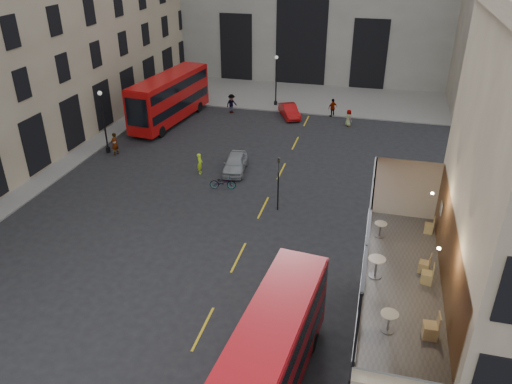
% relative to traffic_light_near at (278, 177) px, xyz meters
% --- Properties ---
extents(ground, '(140.00, 140.00, 0.00)m').
position_rel_traffic_light_near_xyz_m(ground, '(1.00, -12.00, -2.42)').
color(ground, black).
rests_on(ground, ground).
extents(host_frontage, '(3.00, 11.00, 4.50)m').
position_rel_traffic_light_near_xyz_m(host_frontage, '(7.50, -12.00, -0.17)').
color(host_frontage, '#BEAE8E').
rests_on(host_frontage, ground).
extents(cafe_floor, '(3.00, 10.00, 0.10)m').
position_rel_traffic_light_near_xyz_m(cafe_floor, '(7.50, -12.00, 2.12)').
color(cafe_floor, slate).
rests_on(cafe_floor, host_frontage).
extents(pavement_far, '(40.00, 12.00, 0.12)m').
position_rel_traffic_light_near_xyz_m(pavement_far, '(-5.00, 26.00, -2.36)').
color(pavement_far, slate).
rests_on(pavement_far, ground).
extents(pavement_left, '(8.00, 48.00, 0.12)m').
position_rel_traffic_light_near_xyz_m(pavement_left, '(-21.00, -0.00, -2.36)').
color(pavement_left, slate).
rests_on(pavement_left, ground).
extents(traffic_light_near, '(0.16, 0.20, 3.80)m').
position_rel_traffic_light_near_xyz_m(traffic_light_near, '(0.00, 0.00, 0.00)').
color(traffic_light_near, black).
rests_on(traffic_light_near, ground).
extents(traffic_light_far, '(0.16, 0.20, 3.80)m').
position_rel_traffic_light_near_xyz_m(traffic_light_far, '(-14.00, 16.00, 0.00)').
color(traffic_light_far, black).
rests_on(traffic_light_far, ground).
extents(street_lamp_a, '(0.36, 0.36, 5.33)m').
position_rel_traffic_light_near_xyz_m(street_lamp_a, '(-16.00, 6.00, -0.03)').
color(street_lamp_a, black).
rests_on(street_lamp_a, ground).
extents(street_lamp_b, '(0.36, 0.36, 5.33)m').
position_rel_traffic_light_near_xyz_m(street_lamp_b, '(-5.00, 22.00, -0.03)').
color(street_lamp_b, black).
rests_on(street_lamp_b, ground).
extents(bus_near, '(3.18, 10.04, 3.94)m').
position_rel_traffic_light_near_xyz_m(bus_near, '(2.89, -15.10, -0.21)').
color(bus_near, '#B20C15').
rests_on(bus_near, ground).
extents(bus_far, '(3.85, 11.69, 4.58)m').
position_rel_traffic_light_near_xyz_m(bus_far, '(-13.83, 14.54, 0.15)').
color(bus_far, '#A80B0B').
rests_on(bus_far, ground).
extents(car_a, '(2.14, 4.19, 1.37)m').
position_rel_traffic_light_near_xyz_m(car_a, '(-4.49, 5.11, -1.74)').
color(car_a, gray).
rests_on(car_a, ground).
extents(car_b, '(2.97, 4.16, 1.30)m').
position_rel_traffic_light_near_xyz_m(car_b, '(-2.87, 18.72, -1.77)').
color(car_b, '#A70A0B').
rests_on(car_b, ground).
extents(car_c, '(2.50, 5.32, 1.50)m').
position_rel_traffic_light_near_xyz_m(car_c, '(-16.00, 13.77, -1.68)').
color(car_c, black).
rests_on(car_c, ground).
extents(bicycle, '(1.98, 1.02, 0.99)m').
position_rel_traffic_light_near_xyz_m(bicycle, '(-4.52, 2.04, -1.93)').
color(bicycle, gray).
rests_on(bicycle, ground).
extents(cyclist, '(0.52, 0.67, 1.64)m').
position_rel_traffic_light_near_xyz_m(cyclist, '(-7.03, 4.10, -1.61)').
color(cyclist, '#CBF81A').
rests_on(cyclist, ground).
extents(pedestrian_a, '(1.03, 0.91, 1.80)m').
position_rel_traffic_light_near_xyz_m(pedestrian_a, '(-14.47, 13.48, -1.53)').
color(pedestrian_a, gray).
rests_on(pedestrian_a, ground).
extents(pedestrian_b, '(1.32, 1.45, 1.95)m').
position_rel_traffic_light_near_xyz_m(pedestrian_b, '(-8.88, 18.58, -1.45)').
color(pedestrian_b, gray).
rests_on(pedestrian_b, ground).
extents(pedestrian_c, '(1.09, 1.06, 1.83)m').
position_rel_traffic_light_near_xyz_m(pedestrian_c, '(1.31, 20.01, -1.51)').
color(pedestrian_c, gray).
rests_on(pedestrian_c, ground).
extents(pedestrian_d, '(0.89, 0.93, 1.60)m').
position_rel_traffic_light_near_xyz_m(pedestrian_d, '(3.10, 17.66, -1.62)').
color(pedestrian_d, gray).
rests_on(pedestrian_d, ground).
extents(pedestrian_e, '(0.65, 0.81, 1.92)m').
position_rel_traffic_light_near_xyz_m(pedestrian_e, '(-15.14, 5.74, -1.47)').
color(pedestrian_e, gray).
rests_on(pedestrian_e, ground).
extents(cafe_table_near, '(0.61, 0.61, 0.76)m').
position_rel_traffic_light_near_xyz_m(cafe_table_near, '(7.01, -15.12, 2.68)').
color(cafe_table_near, white).
rests_on(cafe_table_near, cafe_floor).
extents(cafe_table_mid, '(0.68, 0.68, 0.85)m').
position_rel_traffic_light_near_xyz_m(cafe_table_mid, '(6.47, -12.14, 2.73)').
color(cafe_table_mid, white).
rests_on(cafe_table_mid, cafe_floor).
extents(cafe_table_far, '(0.54, 0.54, 0.68)m').
position_rel_traffic_light_near_xyz_m(cafe_table_far, '(6.53, -9.13, 2.63)').
color(cafe_table_far, silver).
rests_on(cafe_table_far, cafe_floor).
extents(cafe_chair_a, '(0.51, 0.51, 0.97)m').
position_rel_traffic_light_near_xyz_m(cafe_chair_a, '(8.39, -15.06, 2.47)').
color(cafe_chair_a, tan).
rests_on(cafe_chair_a, cafe_floor).
extents(cafe_chair_b, '(0.47, 0.47, 0.86)m').
position_rel_traffic_light_near_xyz_m(cafe_chair_b, '(8.41, -12.04, 2.44)').
color(cafe_chair_b, '#D3BD79').
rests_on(cafe_chair_b, cafe_floor).
extents(cafe_chair_c, '(0.48, 0.48, 0.83)m').
position_rel_traffic_light_near_xyz_m(cafe_chair_c, '(8.34, -11.34, 2.43)').
color(cafe_chair_c, tan).
rests_on(cafe_chair_c, cafe_floor).
extents(cafe_chair_d, '(0.43, 0.43, 0.78)m').
position_rel_traffic_light_near_xyz_m(cafe_chair_d, '(8.66, -8.23, 2.41)').
color(cafe_chair_d, '#D4BD7A').
rests_on(cafe_chair_d, cafe_floor).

